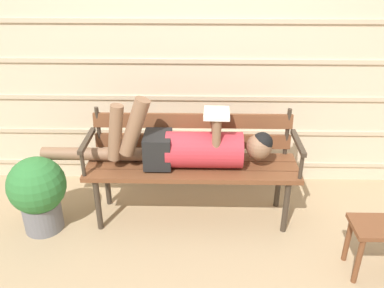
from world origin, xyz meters
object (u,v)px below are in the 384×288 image
potted_plant (38,191)px  footstool (381,236)px  park_bench (192,157)px  reclining_person (186,146)px

potted_plant → footstool: bearing=-9.7°
park_bench → potted_plant: (-1.13, -0.23, -0.17)m
park_bench → reclining_person: (-0.04, -0.06, 0.12)m
potted_plant → reclining_person: bearing=8.6°
reclining_person → potted_plant: size_ratio=2.91×
reclining_person → footstool: size_ratio=4.43×
footstool → potted_plant: bearing=170.3°
reclining_person → potted_plant: 1.14m
park_bench → footstool: park_bench is taller
park_bench → potted_plant: size_ratio=2.66×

